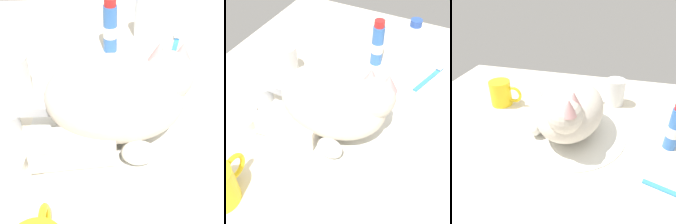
% 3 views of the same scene
% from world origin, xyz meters
% --- Properties ---
extents(ground_plane, '(1.10, 0.83, 0.03)m').
position_xyz_m(ground_plane, '(0.00, 0.00, -0.01)').
color(ground_plane, silver).
extents(sink_basin, '(0.31, 0.31, 0.01)m').
position_xyz_m(sink_basin, '(0.00, 0.00, 0.00)').
color(sink_basin, silver).
rests_on(sink_basin, ground_plane).
extents(faucet, '(0.15, 0.11, 0.06)m').
position_xyz_m(faucet, '(0.00, 0.17, 0.03)').
color(faucet, silver).
rests_on(faucet, ground_plane).
extents(cat, '(0.20, 0.28, 0.16)m').
position_xyz_m(cat, '(-0.00, -0.01, 0.08)').
color(cat, beige).
rests_on(cat, sink_basin).
extents(rinse_cup, '(0.06, 0.06, 0.09)m').
position_xyz_m(rinse_cup, '(0.11, 0.20, 0.04)').
color(rinse_cup, white).
rests_on(rinse_cup, ground_plane).
extents(soap_dish, '(0.09, 0.06, 0.01)m').
position_xyz_m(soap_dish, '(-0.10, 0.17, 0.01)').
color(soap_dish, white).
rests_on(soap_dish, ground_plane).
extents(soap_bar, '(0.08, 0.06, 0.02)m').
position_xyz_m(soap_bar, '(-0.10, 0.17, 0.02)').
color(soap_bar, white).
rests_on(soap_bar, soap_dish).
extents(toothpaste_bottle, '(0.03, 0.03, 0.13)m').
position_xyz_m(toothpaste_bottle, '(0.27, -0.00, 0.06)').
color(toothpaste_bottle, '#3870C6').
rests_on(toothpaste_bottle, ground_plane).
extents(mouthwash_bottle, '(0.04, 0.04, 0.12)m').
position_xyz_m(mouthwash_bottle, '(0.33, -0.08, 0.06)').
color(mouthwash_bottle, white).
rests_on(mouthwash_bottle, ground_plane).
extents(toothbrush, '(0.13, 0.05, 0.02)m').
position_xyz_m(toothbrush, '(0.27, -0.16, 0.01)').
color(toothbrush, '#388CD8').
rests_on(toothbrush, ground_plane).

